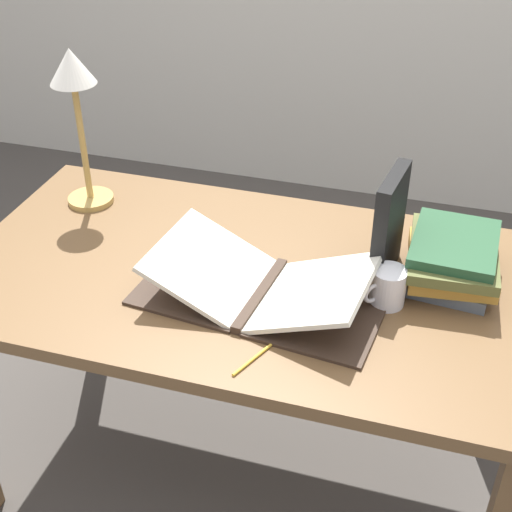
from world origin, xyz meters
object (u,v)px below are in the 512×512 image
object	(u,v)px
open_book	(260,287)
coffee_mug	(388,287)
book_stack_tall	(452,259)
reading_lamp	(75,93)
book_standing_upright	(389,227)
pencil	(260,354)

from	to	relation	value
open_book	coffee_mug	xyz separation A→B (m)	(0.29, 0.06, 0.01)
book_stack_tall	reading_lamp	bearing A→B (deg)	174.33
book_standing_upright	reading_lamp	xyz separation A→B (m)	(-0.86, 0.12, 0.19)
book_stack_tall	pencil	distance (m)	0.54
reading_lamp	open_book	bearing A→B (deg)	-26.62
reading_lamp	coffee_mug	xyz separation A→B (m)	(0.88, -0.23, -0.28)
book_stack_tall	book_standing_upright	xyz separation A→B (m)	(-0.16, -0.02, 0.07)
open_book	book_stack_tall	world-z (taller)	book_stack_tall
coffee_mug	book_stack_tall	bearing A→B (deg)	44.93
reading_lamp	pencil	world-z (taller)	reading_lamp
book_stack_tall	book_standing_upright	world-z (taller)	book_standing_upright
book_standing_upright	coffee_mug	distance (m)	0.15
open_book	book_stack_tall	distance (m)	0.47
open_book	book_standing_upright	xyz separation A→B (m)	(0.26, 0.18, 0.10)
book_stack_tall	coffee_mug	world-z (taller)	book_stack_tall
book_standing_upright	pencil	distance (m)	0.45
open_book	book_stack_tall	bearing A→B (deg)	31.58
book_stack_tall	coffee_mug	bearing A→B (deg)	-135.07
reading_lamp	coffee_mug	bearing A→B (deg)	-14.89
open_book	book_standing_upright	bearing A→B (deg)	40.93
pencil	coffee_mug	bearing A→B (deg)	47.84
reading_lamp	coffee_mug	size ratio (longest dim) A/B	4.59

